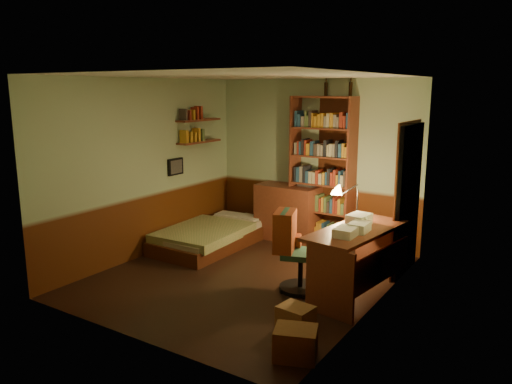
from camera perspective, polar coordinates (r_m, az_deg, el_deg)
The scene contains 24 objects.
floor at distance 6.73m, azimuth -1.17°, elevation -9.66°, with size 3.50×4.00×0.02m, color black.
ceiling at distance 6.27m, azimuth -1.27°, elevation 13.24°, with size 3.50×4.00×0.02m, color silver.
wall_back at distance 8.10m, azimuth 6.75°, elevation 3.52°, with size 3.50×0.02×2.60m, color #A0B992.
wall_left at distance 7.48m, azimuth -12.49°, elevation 2.65°, with size 0.02×4.00×2.60m, color #A0B992.
wall_right at distance 5.60m, azimuth 13.91°, elevation -0.41°, with size 0.02×4.00×2.60m, color #A0B992.
wall_front at distance 4.87m, azimuth -14.52°, elevation -2.25°, with size 3.50×0.02×2.60m, color #A0B992.
doorway at distance 6.89m, azimuth 17.00°, elevation -0.89°, with size 0.06×0.90×2.00m, color black.
door_trim at distance 6.90m, azimuth 16.72°, elevation -0.86°, with size 0.02×0.98×2.08m, color #451E0E.
bed at distance 7.91m, azimuth -5.17°, elevation -4.19°, with size 1.02×1.90×0.56m, color olive.
dresser at distance 8.20m, azimuth 3.65°, elevation -2.35°, with size 1.02×0.51×0.91m, color brown.
mini_stereo at distance 8.07m, azimuth 5.92°, elevation 1.20°, with size 0.27×0.21×0.15m, color #B2B2B7.
bookshelf at distance 7.89m, azimuth 7.57°, elevation 2.31°, with size 1.00×0.31×2.33m, color brown.
bottle_left at distance 7.89m, azimuth 8.00°, elevation 11.57°, with size 0.05×0.05×0.20m, color black.
bottle_right at distance 7.73m, azimuth 10.76°, elevation 11.49°, with size 0.06×0.06×0.21m, color black.
desk at distance 6.17m, azimuth 11.32°, elevation -7.79°, with size 0.63×1.53×0.82m, color brown.
paper_stack at distance 5.91m, azimuth 11.72°, elevation -3.96°, with size 0.20×0.28×0.11m, color silver.
desk_lamp at distance 6.60m, azimuth 11.55°, elevation -0.03°, with size 0.19×0.19×0.62m, color black.
office_chair at distance 6.12m, azimuth 5.15°, elevation -6.62°, with size 0.52×0.46×1.04m, color #274C38.
red_jacket at distance 6.18m, azimuth 5.38°, elevation 0.93°, with size 0.23×0.42×0.50m, color #9F3C1C.
wall_shelf_lower at distance 8.17m, azimuth -6.50°, elevation 5.72°, with size 0.20×0.90×0.03m, color brown.
wall_shelf_upper at distance 8.15m, azimuth -6.56°, elevation 8.17°, with size 0.20×0.90×0.03m, color brown.
framed_picture at distance 7.89m, azimuth -9.19°, elevation 2.87°, with size 0.04×0.32×0.26m, color black.
cardboard_box_a at distance 4.81m, azimuth 4.55°, elevation -16.84°, with size 0.39×0.31×0.29m, color brown.
cardboard_box_b at distance 5.35m, azimuth 4.57°, elevation -14.08°, with size 0.34×0.28×0.24m, color brown.
Camera 1 is at (3.50, -5.20, 2.45)m, focal length 35.00 mm.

